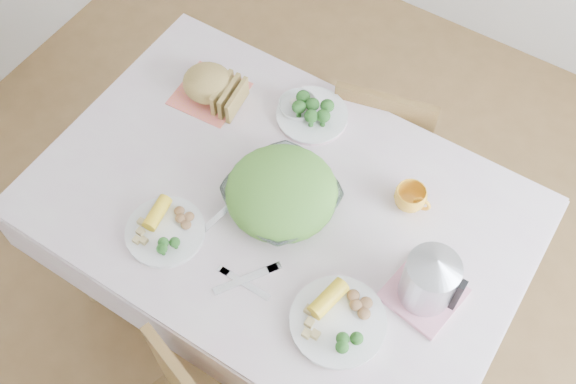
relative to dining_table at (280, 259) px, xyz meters
The scene contains 17 objects.
floor 0.38m from the dining_table, ahead, with size 3.60×3.60×0.00m, color brown.
dining_table is the anchor object (origin of this frame).
tablecloth 0.38m from the dining_table, ahead, with size 1.50×1.00×0.01m, color beige.
chair_far 0.68m from the dining_table, 85.07° to the left, with size 0.37×0.37×0.82m, color brown.
salad_bowl 0.43m from the dining_table, 35.27° to the left, with size 0.32×0.32×0.08m, color white.
dinner_plate_left 0.53m from the dining_table, 130.31° to the right, with size 0.24×0.24×0.02m, color white.
dinner_plate_right 0.58m from the dining_table, 34.22° to the right, with size 0.27×0.27×0.02m, color white.
broccoli_plate 0.53m from the dining_table, 104.74° to the left, with size 0.24×0.24×0.02m, color beige.
napkin 0.63m from the dining_table, 151.48° to the left, with size 0.22×0.22×0.00m, color #EC6F59.
bread_loaf 0.67m from the dining_table, 151.48° to the left, with size 0.17×0.16×0.10m, color olive.
fruit_bowl 0.55m from the dining_table, 113.14° to the left, with size 0.13×0.13×0.04m, color white.
yellow_mug 0.58m from the dining_table, 32.15° to the left, with size 0.10×0.10×0.08m, color #F6A926.
pink_tray 0.65m from the dining_table, ahead, with size 0.20×0.20×0.02m, color pink.
electric_kettle 0.72m from the dining_table, ahead, with size 0.15×0.15×0.21m, color #B2B5BA.
fork_left 0.43m from the dining_table, 136.40° to the right, with size 0.02×0.17×0.00m, color silver.
fork_right 0.47m from the dining_table, 77.72° to the right, with size 0.02×0.20×0.00m, color silver.
knife 0.48m from the dining_table, 77.24° to the right, with size 0.02×0.17×0.00m, color silver.
Camera 1 is at (0.59, -0.88, 2.55)m, focal length 42.00 mm.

